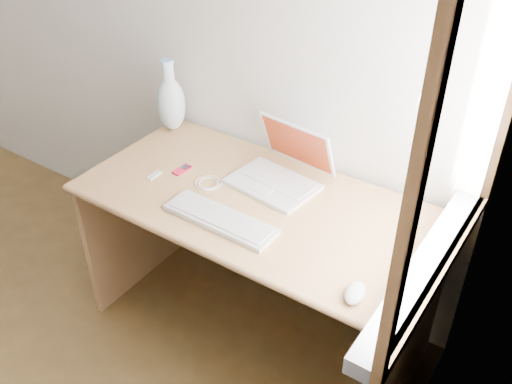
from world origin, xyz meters
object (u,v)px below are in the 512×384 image
Objects in this scene: external_keyboard at (220,219)px; laptop at (279,170)px; vase at (171,102)px; desk at (267,230)px.

laptop is at bearing 85.38° from external_keyboard.
external_keyboard is 1.31× the size of vase.
laptop is 0.82× the size of external_keyboard.
laptop is at bearing 86.89° from desk.
desk is at bearing -14.98° from vase.
desk is at bearing -86.15° from laptop.
laptop reaches higher than external_keyboard.
laptop is at bearing -8.56° from vase.
vase is (-0.64, 0.10, 0.09)m from laptop.
laptop reaches higher than desk.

